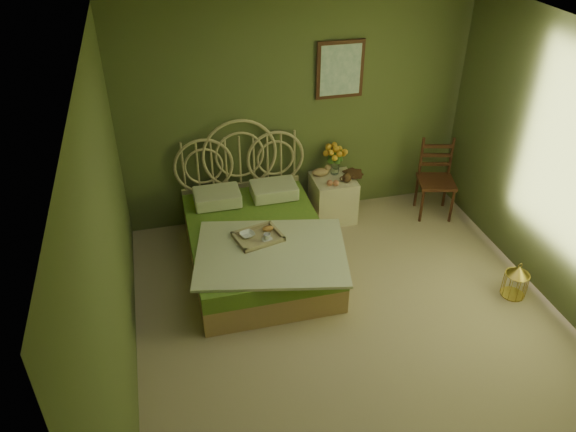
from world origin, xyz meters
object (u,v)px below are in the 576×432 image
object	(u,v)px
birdcage	(516,281)
chair	(434,173)
bed	(257,242)
nightstand	(333,192)

from	to	relation	value
birdcage	chair	bearing A→B (deg)	93.58
bed	nightstand	size ratio (longest dim) A/B	2.16
nightstand	chair	distance (m)	1.24
bed	chair	xyz separation A→B (m)	(2.28, 0.54, 0.23)
bed	birdcage	size ratio (longest dim) A/B	5.92
nightstand	birdcage	bearing A→B (deg)	-54.25
bed	nightstand	bearing A→B (deg)	33.11
bed	chair	size ratio (longest dim) A/B	2.23
chair	birdcage	size ratio (longest dim) A/B	2.66
bed	nightstand	world-z (taller)	bed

